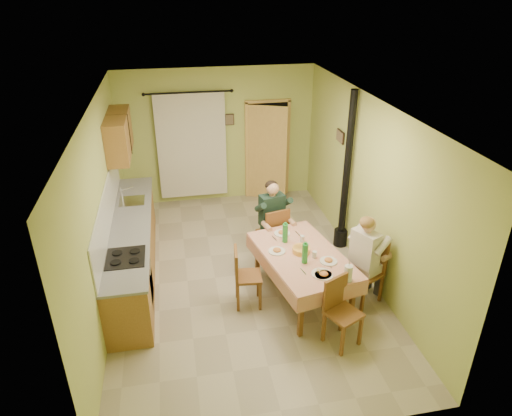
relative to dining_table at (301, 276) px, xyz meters
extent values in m
cube|color=tan|center=(-0.78, 0.72, -0.38)|extent=(4.00, 6.00, 0.01)
cube|color=#BAC866|center=(-0.78, 3.72, 1.02)|extent=(4.00, 0.04, 2.80)
cube|color=#BAC866|center=(-0.78, -2.28, 1.02)|extent=(4.00, 0.04, 2.80)
cube|color=#BAC866|center=(-2.78, 0.72, 1.02)|extent=(0.04, 6.00, 2.80)
cube|color=#BAC866|center=(1.22, 0.72, 1.02)|extent=(0.04, 6.00, 2.80)
cube|color=white|center=(-0.78, 0.72, 2.42)|extent=(4.00, 6.00, 0.04)
cube|color=olive|center=(-2.48, 1.12, 0.06)|extent=(0.60, 3.60, 0.88)
cube|color=gray|center=(-2.48, 1.12, 0.52)|extent=(0.64, 3.64, 0.04)
cube|color=white|center=(-2.77, 1.12, 0.85)|extent=(0.02, 3.60, 0.66)
cube|color=silver|center=(-2.48, 1.92, 0.53)|extent=(0.42, 0.42, 0.03)
cube|color=black|center=(-2.48, 0.12, 0.54)|extent=(0.52, 0.56, 0.02)
cube|color=black|center=(-2.18, 0.12, 0.07)|extent=(0.01, 0.55, 0.55)
cube|color=olive|center=(-2.60, 2.42, 1.57)|extent=(0.35, 1.40, 0.70)
cylinder|color=black|center=(-1.33, 3.60, 1.97)|extent=(1.70, 0.04, 0.04)
cube|color=silver|center=(-1.33, 3.62, 0.87)|extent=(1.40, 0.06, 2.20)
cube|color=black|center=(0.27, 3.71, 0.65)|extent=(0.84, 0.03, 2.06)
cube|color=tan|center=(-0.18, 3.69, 0.65)|extent=(0.06, 0.06, 2.12)
cube|color=tan|center=(0.72, 3.69, 0.65)|extent=(0.06, 0.06, 2.12)
cube|color=tan|center=(0.27, 3.69, 1.71)|extent=(0.96, 0.06, 0.06)
cube|color=tan|center=(0.24, 3.53, 0.64)|extent=(0.77, 0.36, 2.04)
cube|color=tan|center=(0.00, 0.00, 0.36)|extent=(1.38, 1.94, 0.04)
cube|color=tan|center=(0.17, -0.87, 0.25)|extent=(1.04, 0.22, 0.22)
cube|color=tan|center=(-0.17, 0.87, 0.25)|extent=(1.04, 0.22, 0.22)
cube|color=tan|center=(-0.52, -0.10, 0.25)|extent=(0.36, 1.74, 0.22)
cube|color=tan|center=(0.52, 0.10, 0.25)|extent=(0.36, 1.74, 0.22)
cylinder|color=white|center=(-0.15, 0.62, 0.39)|extent=(0.25, 0.25, 0.02)
ellipsoid|color=#CC7233|center=(-0.15, 0.62, 0.41)|extent=(0.12, 0.12, 0.05)
cylinder|color=white|center=(0.13, -0.57, 0.39)|extent=(0.25, 0.25, 0.02)
ellipsoid|color=#CC7233|center=(0.13, -0.57, 0.41)|extent=(0.12, 0.12, 0.05)
cylinder|color=white|center=(0.30, -0.26, 0.39)|extent=(0.25, 0.25, 0.02)
ellipsoid|color=#CC7233|center=(0.30, -0.26, 0.41)|extent=(0.12, 0.12, 0.05)
cylinder|color=white|center=(-0.35, 0.13, 0.39)|extent=(0.25, 0.25, 0.02)
ellipsoid|color=#CC7233|center=(-0.35, 0.13, 0.41)|extent=(0.12, 0.12, 0.05)
cylinder|color=#FFB445|center=(-0.01, 0.05, 0.42)|extent=(0.26, 0.26, 0.08)
cylinder|color=white|center=(0.11, -0.54, 0.39)|extent=(0.28, 0.28, 0.02)
cube|color=tan|center=(0.11, -0.54, 0.41)|extent=(0.07, 0.06, 0.03)
cube|color=tan|center=(0.14, -0.53, 0.41)|extent=(0.05, 0.07, 0.03)
cube|color=tan|center=(0.13, -0.59, 0.41)|extent=(0.07, 0.07, 0.03)
cube|color=tan|center=(0.08, -0.48, 0.41)|extent=(0.05, 0.07, 0.03)
cube|color=tan|center=(0.10, -0.54, 0.41)|extent=(0.07, 0.07, 0.03)
cube|color=tan|center=(0.12, -0.53, 0.41)|extent=(0.07, 0.07, 0.03)
cylinder|color=silver|center=(0.14, -0.12, 0.43)|extent=(0.07, 0.07, 0.10)
cylinder|color=silver|center=(0.09, 0.34, 0.43)|extent=(0.07, 0.07, 0.10)
cylinder|color=white|center=(0.40, -0.74, 0.50)|extent=(0.11, 0.11, 0.22)
cylinder|color=silver|center=(0.40, -0.74, 0.53)|extent=(0.02, 0.02, 0.30)
cube|color=brown|center=(-0.19, 1.14, 0.10)|extent=(0.52, 0.52, 0.04)
cube|color=brown|center=(-0.15, 0.95, 0.37)|extent=(0.43, 0.14, 0.49)
cube|color=brown|center=(0.26, -1.05, 0.10)|extent=(0.53, 0.53, 0.04)
cube|color=brown|center=(0.18, -0.89, 0.35)|extent=(0.37, 0.21, 0.45)
cube|color=brown|center=(0.87, -0.24, 0.10)|extent=(0.62, 0.62, 0.04)
cube|color=brown|center=(1.05, -0.14, 0.38)|extent=(0.24, 0.43, 0.53)
cube|color=brown|center=(-0.81, -0.01, 0.10)|extent=(0.42, 0.42, 0.04)
cube|color=brown|center=(-0.98, 0.01, 0.34)|extent=(0.08, 0.38, 0.43)
cube|color=#192D23|center=(-0.17, 1.04, 0.18)|extent=(0.44, 0.47, 0.16)
cube|color=#192D23|center=(-0.20, 1.17, 0.53)|extent=(0.44, 0.30, 0.54)
sphere|color=tan|center=(-0.19, 1.16, 0.92)|extent=(0.21, 0.21, 0.21)
ellipsoid|color=black|center=(-0.20, 1.20, 0.96)|extent=(0.21, 0.21, 0.16)
cube|color=beige|center=(0.96, -0.19, 0.18)|extent=(0.52, 0.50, 0.16)
cube|color=beige|center=(0.84, -0.25, 0.53)|extent=(0.37, 0.46, 0.54)
sphere|color=tan|center=(0.85, -0.24, 0.92)|extent=(0.21, 0.21, 0.21)
ellipsoid|color=olive|center=(0.81, -0.26, 0.96)|extent=(0.21, 0.21, 0.16)
cylinder|color=black|center=(1.12, 1.32, 1.02)|extent=(0.12, 0.12, 2.80)
cylinder|color=black|center=(1.12, 1.32, -0.23)|extent=(0.24, 0.24, 0.30)
cube|color=black|center=(-0.53, 3.69, 1.37)|extent=(0.19, 0.03, 0.23)
cube|color=brown|center=(1.19, 1.92, 1.47)|extent=(0.03, 0.31, 0.21)
camera|label=1|loc=(-1.72, -5.36, 3.96)|focal=32.00mm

